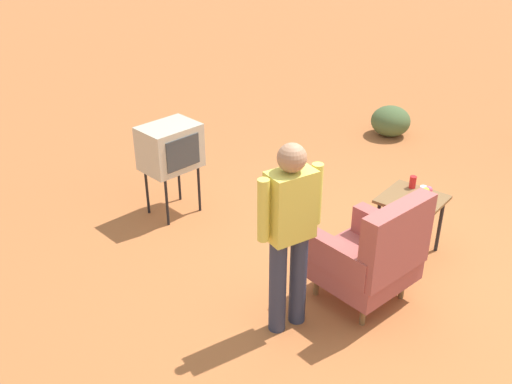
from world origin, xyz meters
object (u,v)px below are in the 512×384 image
Objects in this scene: side_table at (411,206)px; person_standing at (290,228)px; tv_on_stand at (170,148)px; bottle_short_clear at (422,196)px; flower_vase at (424,199)px; armchair at (372,254)px; soda_can_red at (413,182)px.

side_table is 1.68m from person_standing.
tv_on_stand is at bearing -109.24° from person_standing.
flower_vase is (0.13, 0.07, 0.05)m from bottle_short_clear.
side_table is at bearing 110.21° from tv_on_stand.
flower_vase reaches higher than bottle_short_clear.
tv_on_stand is 2.66m from flower_vase.
person_standing reaches higher than bottle_short_clear.
person_standing is (1.60, -0.29, 0.41)m from side_table.
armchair is 5.30× the size of bottle_short_clear.
flower_vase is (-1.39, 0.49, -0.17)m from person_standing.
flower_vase is at bearing 160.66° from person_standing.
bottle_short_clear is at bearing 38.62° from soda_can_red.
soda_can_red is (-0.19, -0.10, 0.15)m from side_table.
tv_on_stand is at bearing -75.68° from flower_vase.
flower_vase is at bearing 171.06° from armchair.
bottle_short_clear is at bearing 107.47° from tv_on_stand.
flower_vase reaches higher than side_table.
armchair is at bearing -2.66° from bottle_short_clear.
bottle_short_clear is (0.09, 0.12, 0.19)m from side_table.
soda_can_red is 0.51m from flower_vase.
person_standing reaches higher than flower_vase.
armchair is 8.69× the size of soda_can_red.
side_table is at bearing -174.63° from armchair.
armchair is 2.48m from tv_on_stand.
tv_on_stand reaches higher than soda_can_red.
flower_vase is (-0.66, 2.57, -0.02)m from tv_on_stand.
person_standing is at bearing 70.76° from tv_on_stand.
person_standing is 8.20× the size of bottle_short_clear.
armchair is 0.65× the size of person_standing.
flower_vase reaches higher than soda_can_red.
armchair reaches higher than side_table.
soda_can_red is (-1.80, 0.19, -0.26)m from person_standing.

